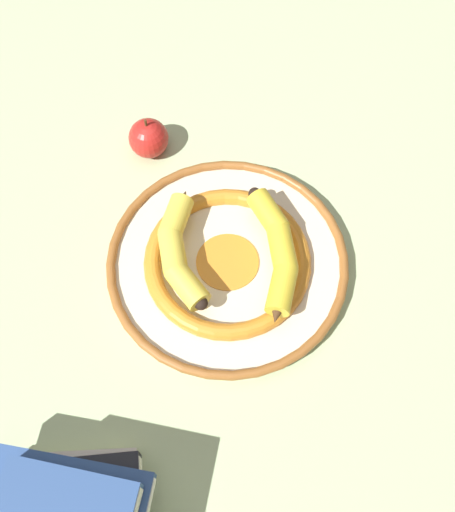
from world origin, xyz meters
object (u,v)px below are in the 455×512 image
at_px(decorative_bowl, 228,262).
at_px(banana_a, 178,249).
at_px(apple, 149,138).
at_px(banana_b, 277,251).

bearing_deg(decorative_bowl, banana_a, -39.10).
distance_m(decorative_bowl, apple, 0.25).
bearing_deg(decorative_bowl, apple, -95.39).
height_order(decorative_bowl, banana_a, banana_a).
xyz_separation_m(decorative_bowl, apple, (-0.02, -0.25, 0.02)).
xyz_separation_m(banana_a, apple, (-0.08, -0.20, -0.02)).
bearing_deg(banana_a, apple, -175.39).
height_order(banana_a, apple, apple).
bearing_deg(banana_a, decorative_bowl, 76.45).
xyz_separation_m(banana_b, apple, (0.03, -0.29, -0.02)).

